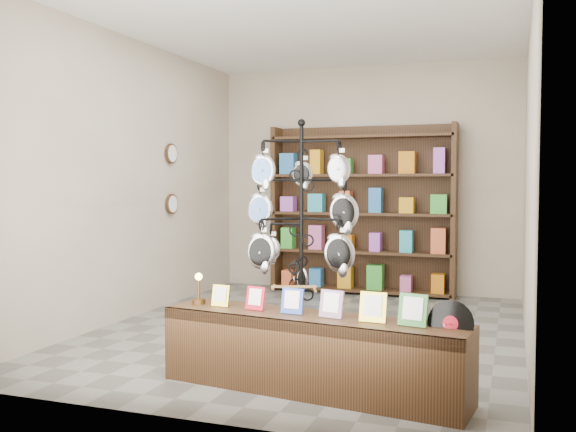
% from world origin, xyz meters
% --- Properties ---
extents(ground, '(5.00, 5.00, 0.00)m').
position_xyz_m(ground, '(0.00, 0.00, 0.00)').
color(ground, slate).
rests_on(ground, ground).
extents(room_envelope, '(5.00, 5.00, 5.00)m').
position_xyz_m(room_envelope, '(0.00, 0.00, 1.85)').
color(room_envelope, '#BAAD96').
rests_on(room_envelope, ground).
extents(display_tree, '(1.04, 1.03, 1.99)m').
position_xyz_m(display_tree, '(0.19, -0.81, 1.15)').
color(display_tree, black).
rests_on(display_tree, ground).
extents(front_shelf, '(2.22, 0.73, 0.77)m').
position_xyz_m(front_shelf, '(0.58, -1.74, 0.27)').
color(front_shelf, black).
rests_on(front_shelf, ground).
extents(back_shelving, '(2.42, 0.36, 2.20)m').
position_xyz_m(back_shelving, '(0.00, 2.30, 1.03)').
color(back_shelving, black).
rests_on(back_shelving, ground).
extents(wall_clocks, '(0.03, 0.24, 0.84)m').
position_xyz_m(wall_clocks, '(-1.97, 0.80, 1.50)').
color(wall_clocks, black).
rests_on(wall_clocks, ground).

